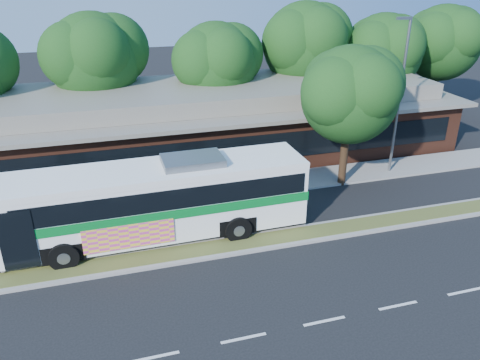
{
  "coord_description": "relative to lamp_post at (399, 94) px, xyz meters",
  "views": [
    {
      "loc": [
        -6.53,
        -16.67,
        11.46
      ],
      "look_at": [
        -0.71,
        3.26,
        2.0
      ],
      "focal_mm": 35.0,
      "sensor_mm": 36.0,
      "label": 1
    }
  ],
  "objects": [
    {
      "name": "tree_bg_f",
      "position": [
        10.87,
        10.14,
        1.16
      ],
      "size": [
        6.69,
        6.0,
        8.92
      ],
      "color": "black",
      "rests_on": "ground"
    },
    {
      "name": "sidewalk_tree",
      "position": [
        -3.18,
        -0.57,
        0.47
      ],
      "size": [
        5.87,
        5.26,
        7.88
      ],
      "color": "black",
      "rests_on": "ground"
    },
    {
      "name": "tree_bg_d",
      "position": [
        -1.12,
        10.15,
        1.52
      ],
      "size": [
        6.91,
        6.2,
        9.37
      ],
      "color": "black",
      "rests_on": "ground"
    },
    {
      "name": "lamp_post",
      "position": [
        0.0,
        0.0,
        0.0
      ],
      "size": [
        0.93,
        0.18,
        9.07
      ],
      "color": "slate",
      "rests_on": "ground"
    },
    {
      "name": "tree_bg_e",
      "position": [
        4.85,
        9.14,
        0.84
      ],
      "size": [
        6.47,
        5.8,
        8.5
      ],
      "color": "black",
      "rests_on": "ground"
    },
    {
      "name": "sidewalk",
      "position": [
        -9.56,
        0.4,
        -4.84
      ],
      "size": [
        44.0,
        2.6,
        0.12
      ],
      "primitive_type": "cube",
      "color": "gray",
      "rests_on": "ground"
    },
    {
      "name": "transit_bus",
      "position": [
        -14.34,
        -3.6,
        -2.79
      ],
      "size": [
        13.59,
        3.33,
        3.8
      ],
      "rotation": [
        0.0,
        0.0,
        0.01
      ],
      "color": "white",
      "rests_on": "ground"
    },
    {
      "name": "median_strip",
      "position": [
        -9.56,
        -5.4,
        -4.83
      ],
      "size": [
        26.0,
        1.1,
        0.15
      ],
      "primitive_type": "cube",
      "color": "#505423",
      "rests_on": "ground"
    },
    {
      "name": "plaza_building",
      "position": [
        -9.56,
        6.99,
        -2.77
      ],
      "size": [
        33.2,
        11.2,
        4.45
      ],
      "color": "#52281A",
      "rests_on": "ground"
    },
    {
      "name": "tree_bg_b",
      "position": [
        -16.13,
        10.14,
        1.24
      ],
      "size": [
        6.69,
        6.0,
        9.0
      ],
      "color": "black",
      "rests_on": "ground"
    },
    {
      "name": "tree_bg_c",
      "position": [
        -8.16,
        9.13,
        0.69
      ],
      "size": [
        6.24,
        5.6,
        8.26
      ],
      "color": "black",
      "rests_on": "ground"
    },
    {
      "name": "ground",
      "position": [
        -9.56,
        -6.0,
        -4.9
      ],
      "size": [
        120.0,
        120.0,
        0.0
      ],
      "primitive_type": "plane",
      "color": "black",
      "rests_on": "ground"
    }
  ]
}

